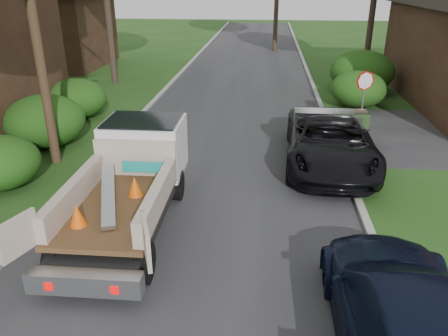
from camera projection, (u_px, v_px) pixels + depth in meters
name	position (u px, v px, depth m)	size (l,w,h in m)	color
ground	(194.00, 257.00, 9.69)	(120.00, 120.00, 0.00)	#1F4112
road	(231.00, 122.00, 18.80)	(8.00, 90.00, 0.02)	#28282B
curb_left	(138.00, 118.00, 19.15)	(0.20, 90.00, 0.12)	#9E9E99
curb_right	(328.00, 123.00, 18.41)	(0.20, 90.00, 0.12)	#9E9E99
stop_sign	(364.00, 89.00, 16.71)	(0.71, 0.32, 2.48)	slate
house_left_far	(49.00, 20.00, 29.74)	(7.56, 7.56, 6.00)	#331E15
hedge_left_b	(45.00, 121.00, 15.82)	(2.86, 2.86, 1.87)	#154810
hedge_left_c	(76.00, 98.00, 19.08)	(2.60, 2.60, 1.70)	#154810
hedge_right_a	(358.00, 89.00, 20.68)	(2.60, 2.60, 1.70)	#154810
hedge_right_b	(362.00, 72.00, 23.25)	(3.38, 3.38, 2.21)	#154810
flatbed_truck	(135.00, 170.00, 11.11)	(2.74, 5.87, 2.21)	black
black_pickup	(330.00, 140.00, 14.22)	(2.77, 6.01, 1.67)	black
navy_suv	(409.00, 323.00, 6.74)	(2.25, 5.53, 1.61)	black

